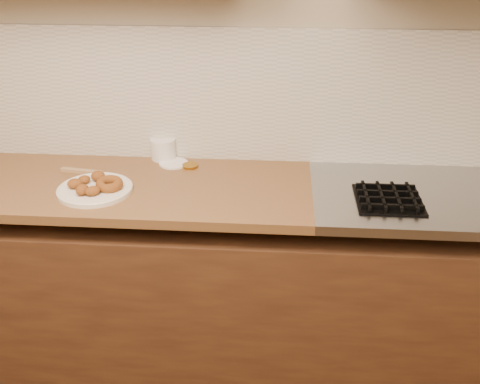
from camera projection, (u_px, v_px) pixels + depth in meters
The scene contains 13 objects.
wall_back at pixel (199, 61), 2.44m from camera, with size 4.00×0.02×2.70m, color tan.
base_cabinet at pixel (197, 285), 2.59m from camera, with size 3.60×0.60×0.77m, color #58341C.
butcher_block at pixel (43, 185), 2.41m from camera, with size 2.30×0.62×0.04m, color brown.
stovetop at pixel (471, 199), 2.29m from camera, with size 1.30×0.62×0.04m, color #9EA0A5.
backsplash at pixel (200, 96), 2.49m from camera, with size 3.60×0.02×0.60m, color beige.
burner_grates at pixel (472, 201), 2.21m from camera, with size 0.91×0.26×0.03m.
donut_plate at pixel (95, 190), 2.30m from camera, with size 0.31×0.31×0.02m, color white.
ring_donut at pixel (109, 184), 2.29m from camera, with size 0.11×0.11×0.04m, color brown.
fried_dough_chunks at pixel (87, 184), 2.29m from camera, with size 0.17×0.21×0.04m.
plastic_tub at pixel (163, 149), 2.60m from camera, with size 0.12×0.12×0.10m, color white.
tub_lid at pixel (174, 163), 2.56m from camera, with size 0.13×0.13×0.01m, color white.
brass_jar_lid at pixel (190, 166), 2.53m from camera, with size 0.07×0.07×0.01m, color #A1711D.
wooden_utensil at pixel (82, 171), 2.47m from camera, with size 0.19×0.02×0.01m, color #A58055.
Camera 1 is at (0.36, -0.42, 1.93)m, focal length 42.00 mm.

